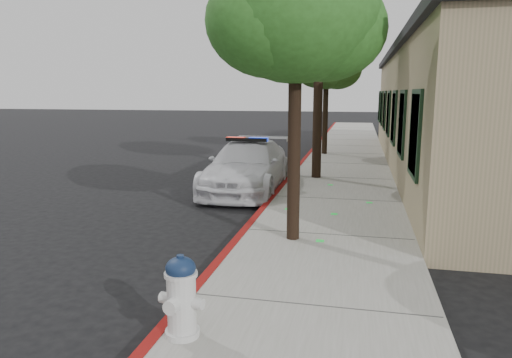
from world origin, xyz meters
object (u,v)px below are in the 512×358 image
at_px(street_tree_far, 327,65).
at_px(fire_hydrant, 181,296).
at_px(police_car, 247,166).
at_px(street_tree_mid, 320,15).
at_px(clapboard_building, 498,110).
at_px(street_tree_near, 296,18).

bearing_deg(street_tree_far, fire_hydrant, -91.36).
height_order(police_car, street_tree_far, street_tree_far).
relative_size(fire_hydrant, street_tree_mid, 0.14).
height_order(clapboard_building, street_tree_mid, street_tree_mid).
bearing_deg(police_car, fire_hydrant, -82.03).
bearing_deg(clapboard_building, fire_hydrant, -115.94).
xyz_separation_m(police_car, street_tree_mid, (1.79, 1.75, 4.25)).
xyz_separation_m(street_tree_near, street_tree_mid, (-0.15, 6.34, 1.02)).
bearing_deg(street_tree_near, police_car, 112.95).
bearing_deg(street_tree_mid, street_tree_far, 91.67).
bearing_deg(street_tree_far, police_car, -102.31).
height_order(clapboard_building, police_car, clapboard_building).
xyz_separation_m(clapboard_building, fire_hydrant, (-6.34, -13.04, -1.52)).
xyz_separation_m(fire_hydrant, street_tree_far, (0.37, 15.67, 3.22)).
bearing_deg(clapboard_building, street_tree_near, -121.03).
relative_size(clapboard_building, street_tree_near, 4.13).
bearing_deg(street_tree_near, clapboard_building, 58.97).
bearing_deg(fire_hydrant, police_car, 107.38).
xyz_separation_m(fire_hydrant, street_tree_mid, (0.54, 9.99, 4.34)).
distance_m(clapboard_building, police_car, 9.10).
height_order(clapboard_building, street_tree_far, street_tree_far).
height_order(police_car, fire_hydrant, police_car).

